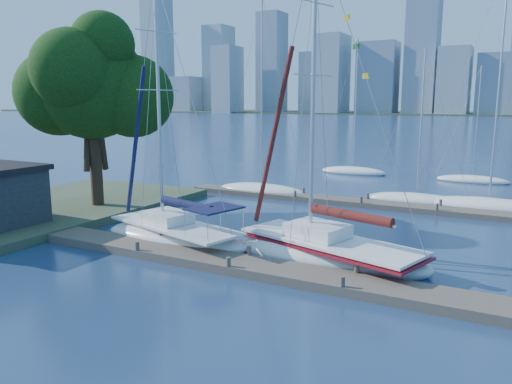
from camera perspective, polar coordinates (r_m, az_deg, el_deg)
The scene contains 13 objects.
ground at distance 22.20m, azimuth -1.93°, elevation -8.81°, with size 700.00×700.00×0.00m, color navy.
near_dock at distance 22.14m, azimuth -1.93°, elevation -8.32°, with size 26.00×2.00×0.40m, color brown.
far_dock at distance 35.91m, azimuth 13.80°, elevation -1.41°, with size 30.00×1.80×0.36m, color brown.
shore at distance 35.42m, azimuth -23.86°, elevation -2.04°, with size 12.00×22.00×0.50m, color #38472D.
far_shore at distance 338.40m, azimuth 26.60°, elevation 7.94°, with size 800.00×100.00×1.50m, color #38472D.
tree at distance 34.27m, azimuth -18.30°, elevation 11.88°, with size 9.64×8.79×12.70m.
sailboat_navy at distance 26.18m, azimuth -9.32°, elevation -3.50°, with size 9.05×4.97×14.04m.
sailboat_maroon at distance 23.01m, azimuth 8.30°, elevation -5.31°, with size 9.78×5.55×15.09m.
bg_boat_0 at distance 39.97m, azimuth 0.64°, elevation 0.25°, with size 7.75×3.00×15.61m.
bg_boat_2 at distance 38.07m, azimuth 17.90°, elevation -0.86°, with size 7.57×3.84×11.24m.
bg_boat_3 at distance 37.34m, azimuth 25.07°, elevation -1.43°, with size 9.01×2.72×16.97m.
bg_boat_6 at distance 52.11m, azimuth 11.06°, elevation 2.36°, with size 6.96×3.16×13.79m.
bg_boat_7 at distance 49.83m, azimuth 23.53°, elevation 1.28°, with size 6.53×3.15×10.74m.
Camera 1 is at (10.54, -18.15, 7.24)m, focal length 35.00 mm.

